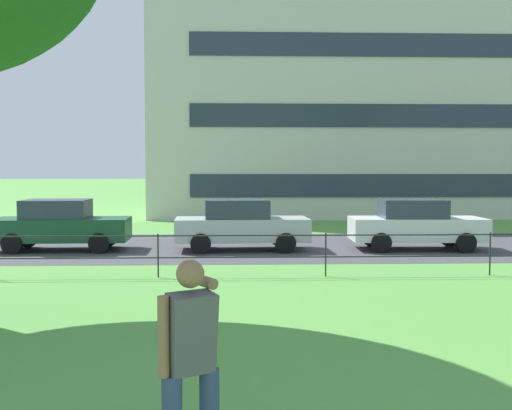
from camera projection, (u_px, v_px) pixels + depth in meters
The scene contains 7 objects.
street_strip at pixel (299, 246), 20.49m from camera, with size 80.00×7.66×0.01m, color #424247.
park_fence at pixel (326, 247), 14.78m from camera, with size 30.68×0.04×1.00m.
person_thrower at pixel (190, 364), 5.01m from camera, with size 0.47×0.87×1.78m.
car_dark_green_left at pixel (61, 225), 19.47m from camera, with size 4.05×1.90×1.54m.
car_silver_far_left at pixel (241, 225), 19.53m from camera, with size 4.06×1.93×1.54m.
car_white_far_right at pixel (416, 224), 19.65m from camera, with size 4.06×1.93×1.54m.
apartment_building_background at pixel (393, 90), 35.68m from camera, with size 26.29×10.60×13.66m.
Camera 1 is at (-2.16, -1.31, 2.48)m, focal length 45.27 mm.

